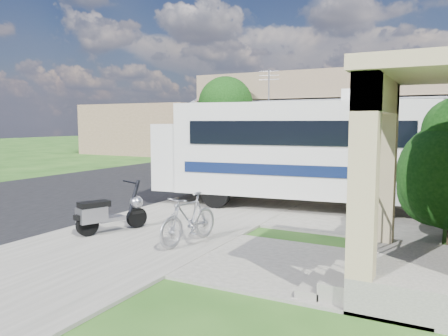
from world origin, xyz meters
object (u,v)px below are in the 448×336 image
at_px(pickup_truck, 226,153).
at_px(bicycle, 189,221).
at_px(motorhome, 292,149).
at_px(garden_hose, 356,260).
at_px(van, 259,147).
at_px(scooter, 108,213).

bearing_deg(pickup_truck, bicycle, 106.79).
bearing_deg(motorhome, bicycle, -103.01).
relative_size(bicycle, garden_hose, 4.41).
xyz_separation_m(motorhome, van, (-7.58, 15.43, -0.91)).
height_order(bicycle, pickup_truck, pickup_truck).
xyz_separation_m(scooter, bicycle, (2.12, 0.09, 0.01)).
xyz_separation_m(motorhome, garden_hose, (2.82, -4.63, -1.67)).
xyz_separation_m(pickup_truck, garden_hose, (9.59, -13.46, -0.77)).
xyz_separation_m(motorhome, bicycle, (-0.50, -5.01, -1.24)).
relative_size(bicycle, van, 0.30).
relative_size(motorhome, scooter, 4.93).
bearing_deg(scooter, pickup_truck, 128.85).
bearing_deg(pickup_truck, van, -90.59).
distance_m(bicycle, pickup_truck, 15.20).
bearing_deg(motorhome, garden_hose, -65.97).
bearing_deg(bicycle, van, 117.16).
xyz_separation_m(bicycle, garden_hose, (3.32, 0.38, -0.43)).
relative_size(scooter, pickup_truck, 0.27).
height_order(scooter, pickup_truck, pickup_truck).
xyz_separation_m(scooter, van, (-4.96, 20.53, 0.34)).
bearing_deg(van, bicycle, -66.62).
distance_m(van, garden_hose, 22.60).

